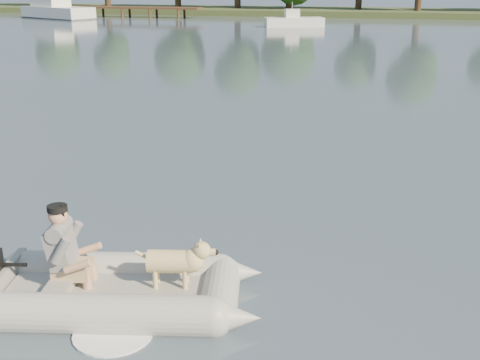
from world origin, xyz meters
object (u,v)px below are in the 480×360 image
(motorboat, at_px, (294,15))
(dock, at_px, (117,12))
(dog, at_px, (171,265))
(dinghy, at_px, (118,261))
(cabin_cruiser, at_px, (57,7))
(man, at_px, (63,244))

(motorboat, bearing_deg, dock, 136.45)
(motorboat, bearing_deg, dog, -102.27)
(dock, height_order, dog, dock)
(dock, bearing_deg, dinghy, -64.00)
(dog, bearing_deg, cabin_cruiser, 109.70)
(man, xyz_separation_m, dog, (1.25, 0.28, -0.25))
(dinghy, relative_size, motorboat, 0.93)
(dock, height_order, cabin_cruiser, cabin_cruiser)
(cabin_cruiser, bearing_deg, man, -35.10)
(man, height_order, cabin_cruiser, cabin_cruiser)
(man, bearing_deg, motorboat, 83.89)
(dog, distance_m, motorboat, 44.21)
(dock, bearing_deg, man, -64.63)
(dock, relative_size, motorboat, 3.69)
(dock, xyz_separation_m, man, (24.90, -52.51, 0.22))
(dinghy, distance_m, dog, 0.62)
(dock, relative_size, man, 17.55)
(man, bearing_deg, dinghy, -4.24)
(dinghy, bearing_deg, cabin_cruiser, 109.10)
(cabin_cruiser, bearing_deg, dinghy, -34.49)
(man, height_order, dog, man)
(dinghy, xyz_separation_m, cabin_cruiser, (-30.03, 48.56, 0.57))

